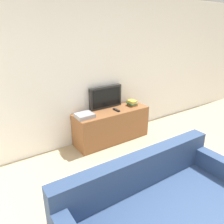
% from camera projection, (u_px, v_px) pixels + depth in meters
% --- Properties ---
extents(wall_back, '(9.00, 0.06, 2.60)m').
position_uv_depth(wall_back, '(97.00, 71.00, 3.93)').
color(wall_back, white).
rests_on(wall_back, ground_plane).
extents(tv_stand, '(1.43, 0.47, 0.60)m').
position_uv_depth(tv_stand, '(112.00, 125.00, 4.13)').
color(tv_stand, brown).
rests_on(tv_stand, ground_plane).
extents(television, '(0.67, 0.09, 0.42)m').
position_uv_depth(television, '(106.00, 97.00, 4.09)').
color(television, black).
rests_on(television, tv_stand).
extents(couch, '(1.93, 0.97, 0.84)m').
position_uv_depth(couch, '(161.00, 220.00, 2.10)').
color(couch, navy).
rests_on(couch, ground_plane).
extents(book_stack, '(0.17, 0.20, 0.11)m').
position_uv_depth(book_stack, '(132.00, 103.00, 4.26)').
color(book_stack, '#995623').
rests_on(book_stack, tv_stand).
extents(remote_on_stand, '(0.04, 0.18, 0.02)m').
position_uv_depth(remote_on_stand, '(116.00, 110.00, 4.01)').
color(remote_on_stand, black).
rests_on(remote_on_stand, tv_stand).
extents(set_top_box, '(0.29, 0.26, 0.07)m').
position_uv_depth(set_top_box, '(85.00, 116.00, 3.69)').
color(set_top_box, '#99999E').
rests_on(set_top_box, tv_stand).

